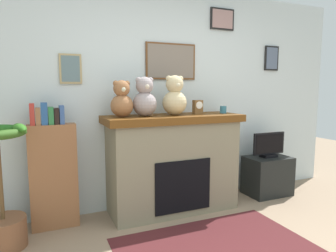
{
  "coord_description": "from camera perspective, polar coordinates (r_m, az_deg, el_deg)",
  "views": [
    {
      "loc": [
        -1.37,
        -1.42,
        1.42
      ],
      "look_at": [
        -0.04,
        1.67,
        0.99
      ],
      "focal_mm": 32.18,
      "sensor_mm": 36.0,
      "label": 1
    }
  ],
  "objects": [
    {
      "name": "teddy_bear_brown",
      "position": [
        3.38,
        1.26,
        5.45
      ],
      "size": [
        0.28,
        0.28,
        0.44
      ],
      "color": "#D3BD8C",
      "rests_on": "fireplace"
    },
    {
      "name": "tv_stand",
      "position": [
        4.29,
        18.31,
        -8.91
      ],
      "size": [
        0.58,
        0.4,
        0.51
      ],
      "primitive_type": "cube",
      "color": "black",
      "rests_on": "ground_plane"
    },
    {
      "name": "fireplace",
      "position": [
        3.49,
        0.95,
        -6.95
      ],
      "size": [
        1.57,
        0.6,
        1.11
      ],
      "color": "gray",
      "rests_on": "ground_plane"
    },
    {
      "name": "teddy_bear_grey",
      "position": [
        3.25,
        -4.43,
        5.2
      ],
      "size": [
        0.26,
        0.26,
        0.42
      ],
      "color": "#9F9191",
      "rests_on": "fireplace"
    },
    {
      "name": "back_wall",
      "position": [
        3.69,
        -1.37,
        5.44
      ],
      "size": [
        5.2,
        0.15,
        2.6
      ],
      "color": "silver",
      "rests_on": "ground_plane"
    },
    {
      "name": "teddy_bear_cream",
      "position": [
        3.17,
        -8.74,
        4.77
      ],
      "size": [
        0.24,
        0.24,
        0.38
      ],
      "color": "#97613B",
      "rests_on": "fireplace"
    },
    {
      "name": "television",
      "position": [
        4.19,
        18.55,
        -3.56
      ],
      "size": [
        0.49,
        0.14,
        0.33
      ],
      "color": "black",
      "rests_on": "tv_stand"
    },
    {
      "name": "potted_plant",
      "position": [
        3.11,
        -28.93,
        -13.16
      ],
      "size": [
        0.58,
        0.54,
        1.11
      ],
      "color": "brown",
      "rests_on": "ground_plane"
    },
    {
      "name": "mantel_clock",
      "position": [
        3.51,
        5.65,
        3.58
      ],
      "size": [
        0.1,
        0.08,
        0.16
      ],
      "color": "brown",
      "rests_on": "fireplace"
    },
    {
      "name": "area_rug",
      "position": [
        2.92,
        9.17,
        -21.85
      ],
      "size": [
        1.73,
        1.1,
        0.01
      ],
      "primitive_type": "cube",
      "color": "#4C1D1F",
      "rests_on": "ground_plane"
    },
    {
      "name": "candle_jar",
      "position": [
        3.7,
        10.41,
        3.07
      ],
      "size": [
        0.08,
        0.08,
        0.09
      ],
      "primitive_type": "cylinder",
      "color": "teal",
      "rests_on": "fireplace"
    },
    {
      "name": "bookshelf",
      "position": [
        3.27,
        -20.92,
        -8.07
      ],
      "size": [
        0.46,
        0.16,
        1.28
      ],
      "color": "brown",
      "rests_on": "ground_plane"
    }
  ]
}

